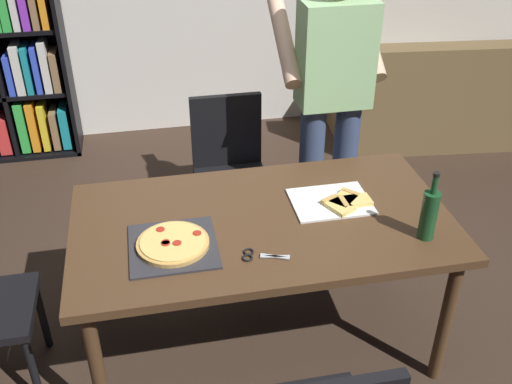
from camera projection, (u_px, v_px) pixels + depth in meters
The scene contains 9 objects.
ground_plane at pixel (262, 340), 3.04m from camera, with size 12.00×12.00×0.00m, color #38281E.
dining_table at pixel (263, 233), 2.68m from camera, with size 1.68×0.92×0.75m.
chair_far_side at pixel (230, 163), 3.55m from camera, with size 0.42×0.42×0.90m.
couch at pixel (440, 100), 4.84m from camera, with size 1.78×1.02×0.85m.
person_serving_pizza at pixel (332, 94), 3.20m from camera, with size 0.55×0.54×1.75m.
pepperoni_pizza_on_tray at pixel (173, 244), 2.46m from camera, with size 0.36×0.36×0.04m.
pizza_slices_on_towel at pixel (337, 201), 2.74m from camera, with size 0.36×0.28×0.03m.
wine_bottle at pixel (429, 214), 2.47m from camera, with size 0.07×0.07×0.32m.
kitchen_scissors at pixel (258, 255), 2.42m from camera, with size 0.20×0.11×0.01m.
Camera 1 is at (-0.46, -2.12, 2.27)m, focal length 41.91 mm.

